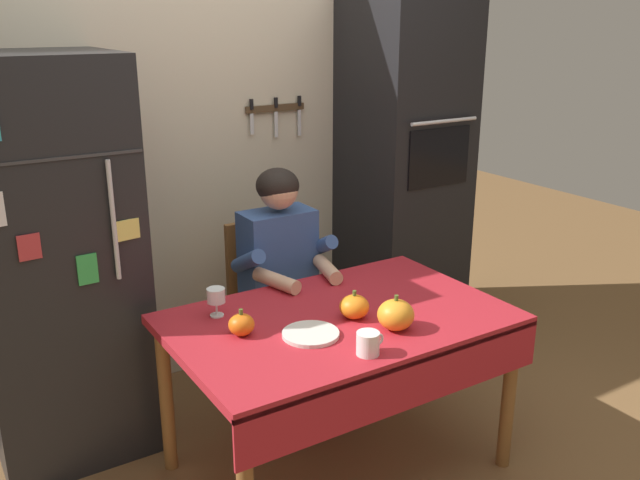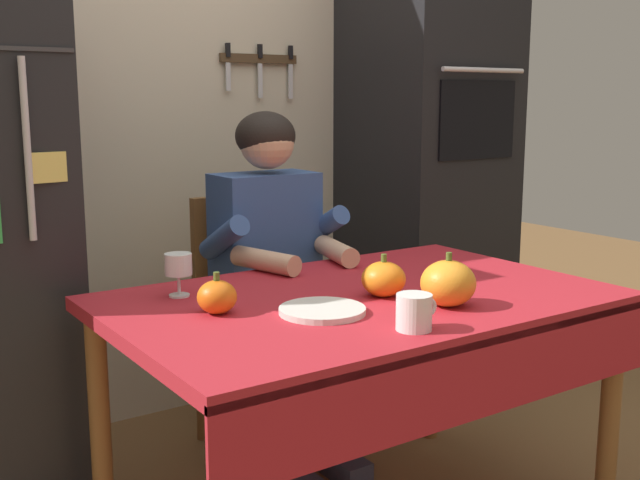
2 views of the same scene
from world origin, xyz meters
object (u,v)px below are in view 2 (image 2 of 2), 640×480
pumpkin_small (448,283)px  serving_tray (323,311)px  wall_oven (427,152)px  pumpkin_large (217,297)px  coffee_mug (414,312)px  pumpkin_medium (384,279)px  chair_behind_person (250,309)px  seated_person (275,258)px  wine_glass (178,266)px  dining_table (365,325)px

pumpkin_small → serving_tray: (-0.32, 0.12, -0.05)m
wall_oven → pumpkin_large: wall_oven is taller
coffee_mug → pumpkin_large: size_ratio=1.05×
coffee_mug → pumpkin_small: bearing=27.9°
pumpkin_medium → pumpkin_large: bearing=167.5°
coffee_mug → pumpkin_medium: pumpkin_medium is taller
chair_behind_person → coffee_mug: 1.16m
seated_person → pumpkin_large: bearing=-133.0°
wine_glass → serving_tray: wine_glass is taller
chair_behind_person → serving_tray: size_ratio=4.11×
seated_person → pumpkin_medium: seated_person is taller
coffee_mug → wine_glass: size_ratio=0.93×
wall_oven → seated_person: wall_oven is taller
coffee_mug → serving_tray: 0.26m
chair_behind_person → pumpkin_large: 0.91m
pumpkin_large → wine_glass: bearing=92.5°
chair_behind_person → coffee_mug: chair_behind_person is taller
coffee_mug → pumpkin_large: (-0.33, 0.40, -0.00)m
chair_behind_person → pumpkin_large: bearing=-124.5°
wall_oven → pumpkin_medium: bearing=-136.7°
dining_table → pumpkin_small: bearing=-59.4°
dining_table → coffee_mug: size_ratio=12.19×
dining_table → pumpkin_small: (0.12, -0.20, 0.15)m
seated_person → wine_glass: size_ratio=10.13×
serving_tray → chair_behind_person: bearing=73.0°
dining_table → coffee_mug: bearing=-107.0°
wall_oven → pumpkin_large: (-1.47, -0.85, -0.27)m
dining_table → serving_tray: bearing=-158.0°
wall_oven → coffee_mug: (-1.15, -1.24, -0.27)m
pumpkin_medium → pumpkin_small: 0.19m
wall_oven → pumpkin_small: bearing=-129.5°
chair_behind_person → seated_person: size_ratio=0.75×
chair_behind_person → seated_person: seated_person is taller
seated_person → wine_glass: 0.60m
coffee_mug → dining_table: bearing=73.0°
chair_behind_person → pumpkin_small: 1.04m
dining_table → coffee_mug: (-0.10, -0.32, 0.13)m
wall_oven → pumpkin_large: bearing=-150.1°
dining_table → serving_tray: (-0.20, -0.08, 0.09)m
wall_oven → dining_table: 1.45m
pumpkin_large → pumpkin_medium: pumpkin_medium is taller
pumpkin_small → wall_oven: bearing=50.5°
dining_table → pumpkin_medium: pumpkin_medium is taller
pumpkin_medium → wall_oven: bearing=43.3°
dining_table → pumpkin_large: 0.45m
pumpkin_large → pumpkin_medium: size_ratio=0.88×
pumpkin_medium → serving_tray: size_ratio=0.55×
seated_person → pumpkin_medium: (-0.02, -0.63, 0.05)m
wall_oven → dining_table: bearing=-138.7°
coffee_mug → pumpkin_large: 0.51m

